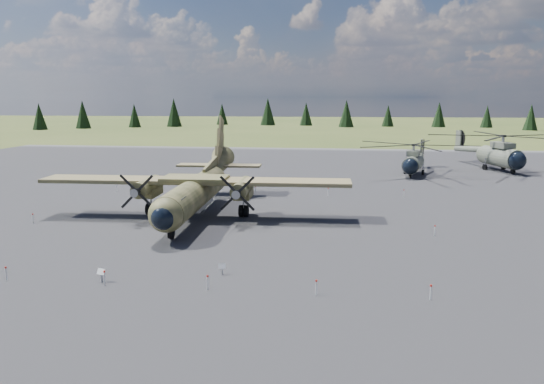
# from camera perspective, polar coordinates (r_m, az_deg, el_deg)

# --- Properties ---
(ground) EXTENTS (500.00, 500.00, 0.00)m
(ground) POSITION_cam_1_polar(r_m,az_deg,el_deg) (43.08, -5.14, -4.02)
(ground) COLOR #525927
(ground) RESTS_ON ground
(apron) EXTENTS (120.00, 120.00, 0.04)m
(apron) POSITION_cam_1_polar(r_m,az_deg,el_deg) (52.64, -2.83, -1.38)
(apron) COLOR #555459
(apron) RESTS_ON ground
(transport_plane) EXTENTS (27.45, 24.95, 9.06)m
(transport_plane) POSITION_cam_1_polar(r_m,az_deg,el_deg) (48.31, -7.99, 0.62)
(transport_plane) COLOR #3B3E21
(transport_plane) RESTS_ON ground
(helicopter_near) EXTENTS (20.66, 21.51, 4.33)m
(helicopter_near) POSITION_cam_1_polar(r_m,az_deg,el_deg) (74.46, 15.01, 4.07)
(helicopter_near) COLOR #67695B
(helicopter_near) RESTS_ON ground
(helicopter_mid) EXTENTS (25.57, 26.39, 5.25)m
(helicopter_mid) POSITION_cam_1_polar(r_m,az_deg,el_deg) (82.99, 23.37, 4.63)
(helicopter_mid) COLOR #67695B
(helicopter_mid) RESTS_ON ground
(info_placard_left) EXTENTS (0.55, 0.37, 0.80)m
(info_placard_left) POSITION_cam_1_polar(r_m,az_deg,el_deg) (32.46, -17.89, -8.29)
(info_placard_left) COLOR gray
(info_placard_left) RESTS_ON ground
(info_placard_right) EXTENTS (0.46, 0.28, 0.68)m
(info_placard_right) POSITION_cam_1_polar(r_m,az_deg,el_deg) (32.28, -5.40, -8.08)
(info_placard_right) COLOR gray
(info_placard_right) RESTS_ON ground
(barrier_fence) EXTENTS (33.12, 29.62, 0.85)m
(barrier_fence) POSITION_cam_1_polar(r_m,az_deg,el_deg) (42.98, -5.77, -3.37)
(barrier_fence) COLOR silver
(barrier_fence) RESTS_ON ground
(treeline) EXTENTS (331.88, 334.08, 10.90)m
(treeline) POSITION_cam_1_polar(r_m,az_deg,el_deg) (46.04, -17.40, 2.42)
(treeline) COLOR black
(treeline) RESTS_ON ground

